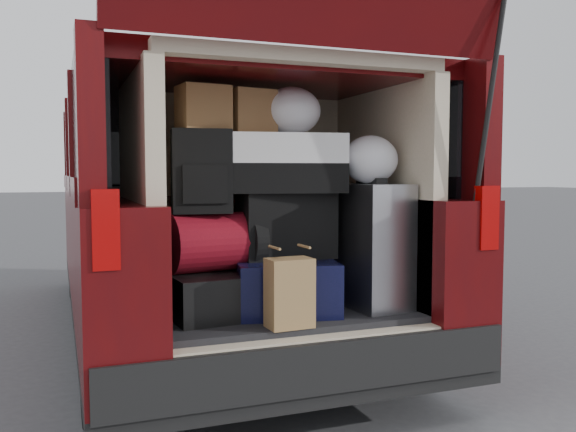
# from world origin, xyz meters

# --- Properties ---
(ground) EXTENTS (80.00, 80.00, 0.00)m
(ground) POSITION_xyz_m (0.00, 0.00, 0.00)
(ground) COLOR #3E3E41
(ground) RESTS_ON ground
(minivan) EXTENTS (1.90, 5.35, 2.77)m
(minivan) POSITION_xyz_m (0.00, 1.86, 0.91)
(minivan) COLOR black
(minivan) RESTS_ON ground
(load_floor) EXTENTS (1.24, 1.05, 0.55)m
(load_floor) POSITION_xyz_m (0.00, 0.28, 0.28)
(load_floor) COLOR black
(load_floor) RESTS_ON ground
(black_hardshell) EXTENTS (0.43, 0.55, 0.21)m
(black_hardshell) POSITION_xyz_m (-0.37, 0.17, 0.65)
(black_hardshell) COLOR black
(black_hardshell) RESTS_ON load_floor
(navy_hardshell) EXTENTS (0.58, 0.66, 0.25)m
(navy_hardshell) POSITION_xyz_m (0.02, 0.16, 0.68)
(navy_hardshell) COLOR black
(navy_hardshell) RESTS_ON load_floor
(silver_roller) EXTENTS (0.30, 0.44, 0.62)m
(silver_roller) POSITION_xyz_m (0.46, 0.05, 0.86)
(silver_roller) COLOR silver
(silver_roller) RESTS_ON load_floor
(kraft_bag) EXTENTS (0.21, 0.14, 0.31)m
(kraft_bag) POSITION_xyz_m (-0.08, -0.20, 0.70)
(kraft_bag) COLOR olive
(kraft_bag) RESTS_ON load_floor
(red_duffel) EXTENTS (0.47, 0.35, 0.28)m
(red_duffel) POSITION_xyz_m (-0.33, 0.18, 0.90)
(red_duffel) COLOR maroon
(red_duffel) RESTS_ON black_hardshell
(black_soft_case) EXTENTS (0.47, 0.29, 0.33)m
(black_soft_case) POSITION_xyz_m (0.05, 0.19, 0.97)
(black_soft_case) COLOR black
(black_soft_case) RESTS_ON navy_hardshell
(backpack) EXTENTS (0.29, 0.20, 0.39)m
(backpack) POSITION_xyz_m (-0.39, 0.15, 1.24)
(backpack) COLOR black
(backpack) RESTS_ON red_duffel
(twotone_duffel) EXTENTS (0.69, 0.44, 0.29)m
(twotone_duffel) POSITION_xyz_m (-0.00, 0.18, 1.28)
(twotone_duffel) COLOR white
(twotone_duffel) RESTS_ON black_soft_case
(grocery_sack_lower) EXTENTS (0.25, 0.21, 0.21)m
(grocery_sack_lower) POSITION_xyz_m (-0.37, 0.18, 1.54)
(grocery_sack_lower) COLOR brown
(grocery_sack_lower) RESTS_ON backpack
(grocery_sack_upper) EXTENTS (0.24, 0.21, 0.22)m
(grocery_sack_upper) POSITION_xyz_m (-0.13, 0.23, 1.53)
(grocery_sack_upper) COLOR brown
(grocery_sack_upper) RESTS_ON twotone_duffel
(plastic_bag_center) EXTENTS (0.32, 0.30, 0.24)m
(plastic_bag_center) POSITION_xyz_m (0.09, 0.22, 1.54)
(plastic_bag_center) COLOR silver
(plastic_bag_center) RESTS_ON twotone_duffel
(plastic_bag_right) EXTENTS (0.33, 0.31, 0.24)m
(plastic_bag_right) POSITION_xyz_m (0.45, 0.05, 1.30)
(plastic_bag_right) COLOR silver
(plastic_bag_right) RESTS_ON silver_roller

